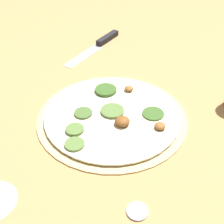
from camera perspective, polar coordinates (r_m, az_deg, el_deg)
name	(u,v)px	position (r m, az deg, el deg)	size (l,w,h in m)	color
ground_plane	(112,118)	(0.73, 0.00, -1.01)	(3.00, 3.00, 0.00)	tan
pizza	(112,115)	(0.73, -0.01, -0.64)	(0.35, 0.35, 0.03)	#D6B77A
knife	(102,42)	(1.06, -1.88, 12.64)	(0.15, 0.25, 0.02)	silver
loose_cap	(137,210)	(0.56, 4.67, -17.51)	(0.04, 0.04, 0.01)	#B2B2B7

